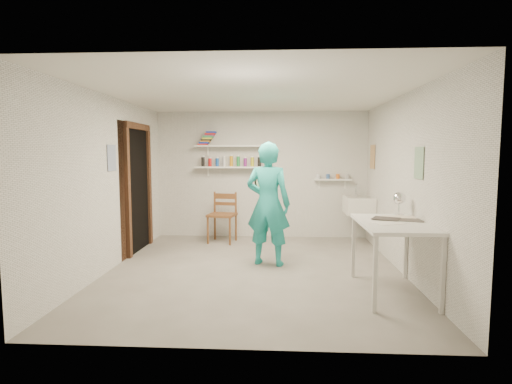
# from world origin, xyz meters

# --- Properties ---
(floor) EXTENTS (4.00, 4.50, 0.02)m
(floor) POSITION_xyz_m (0.00, 0.00, -0.01)
(floor) COLOR slate
(floor) RESTS_ON ground
(ceiling) EXTENTS (4.00, 4.50, 0.02)m
(ceiling) POSITION_xyz_m (0.00, 0.00, 2.41)
(ceiling) COLOR silver
(ceiling) RESTS_ON wall_back
(wall_back) EXTENTS (4.00, 0.02, 2.40)m
(wall_back) POSITION_xyz_m (0.00, 2.26, 1.20)
(wall_back) COLOR silver
(wall_back) RESTS_ON ground
(wall_front) EXTENTS (4.00, 0.02, 2.40)m
(wall_front) POSITION_xyz_m (0.00, -2.26, 1.20)
(wall_front) COLOR silver
(wall_front) RESTS_ON ground
(wall_left) EXTENTS (0.02, 4.50, 2.40)m
(wall_left) POSITION_xyz_m (-2.01, 0.00, 1.20)
(wall_left) COLOR silver
(wall_left) RESTS_ON ground
(wall_right) EXTENTS (0.02, 4.50, 2.40)m
(wall_right) POSITION_xyz_m (2.01, 0.00, 1.20)
(wall_right) COLOR silver
(wall_right) RESTS_ON ground
(doorway_recess) EXTENTS (0.02, 0.90, 2.00)m
(doorway_recess) POSITION_xyz_m (-1.99, 1.05, 1.00)
(doorway_recess) COLOR black
(doorway_recess) RESTS_ON wall_left
(corridor_box) EXTENTS (1.40, 1.50, 2.10)m
(corridor_box) POSITION_xyz_m (-2.70, 1.05, 1.05)
(corridor_box) COLOR brown
(corridor_box) RESTS_ON ground
(door_lintel) EXTENTS (0.06, 1.05, 0.10)m
(door_lintel) POSITION_xyz_m (-1.97, 1.05, 2.05)
(door_lintel) COLOR brown
(door_lintel) RESTS_ON wall_left
(door_jamb_near) EXTENTS (0.06, 0.10, 2.00)m
(door_jamb_near) POSITION_xyz_m (-1.97, 0.55, 1.00)
(door_jamb_near) COLOR brown
(door_jamb_near) RESTS_ON ground
(door_jamb_far) EXTENTS (0.06, 0.10, 2.00)m
(door_jamb_far) POSITION_xyz_m (-1.97, 1.55, 1.00)
(door_jamb_far) COLOR brown
(door_jamb_far) RESTS_ON ground
(shelf_lower) EXTENTS (1.50, 0.22, 0.03)m
(shelf_lower) POSITION_xyz_m (-0.50, 2.13, 1.35)
(shelf_lower) COLOR white
(shelf_lower) RESTS_ON wall_back
(shelf_upper) EXTENTS (1.50, 0.22, 0.03)m
(shelf_upper) POSITION_xyz_m (-0.50, 2.13, 1.75)
(shelf_upper) COLOR white
(shelf_upper) RESTS_ON wall_back
(ledge_shelf) EXTENTS (0.70, 0.14, 0.03)m
(ledge_shelf) POSITION_xyz_m (1.35, 2.17, 1.12)
(ledge_shelf) COLOR white
(ledge_shelf) RESTS_ON wall_back
(poster_left) EXTENTS (0.01, 0.28, 0.36)m
(poster_left) POSITION_xyz_m (-1.99, 0.05, 1.55)
(poster_left) COLOR #334C7F
(poster_left) RESTS_ON wall_left
(poster_right_a) EXTENTS (0.01, 0.34, 0.42)m
(poster_right_a) POSITION_xyz_m (1.99, 1.80, 1.55)
(poster_right_a) COLOR #995933
(poster_right_a) RESTS_ON wall_right
(poster_right_b) EXTENTS (0.01, 0.30, 0.38)m
(poster_right_b) POSITION_xyz_m (1.99, -0.55, 1.50)
(poster_right_b) COLOR #3F724C
(poster_right_b) RESTS_ON wall_right
(belfast_sink) EXTENTS (0.48, 0.60, 0.30)m
(belfast_sink) POSITION_xyz_m (1.75, 1.70, 0.70)
(belfast_sink) COLOR white
(belfast_sink) RESTS_ON wall_right
(man) EXTENTS (0.73, 0.57, 1.78)m
(man) POSITION_xyz_m (0.18, 0.31, 0.89)
(man) COLOR #22ABA5
(man) RESTS_ON ground
(wall_clock) EXTENTS (0.32, 0.11, 0.32)m
(wall_clock) POSITION_xyz_m (0.13, 0.53, 1.18)
(wall_clock) COLOR beige
(wall_clock) RESTS_ON man
(wooden_chair) EXTENTS (0.54, 0.52, 1.01)m
(wooden_chair) POSITION_xyz_m (-0.69, 1.70, 0.50)
(wooden_chair) COLOR brown
(wooden_chair) RESTS_ON ground
(work_table) EXTENTS (0.75, 1.25, 0.83)m
(work_table) POSITION_xyz_m (1.64, -0.82, 0.42)
(work_table) COLOR silver
(work_table) RESTS_ON ground
(desk_lamp) EXTENTS (0.16, 0.16, 0.16)m
(desk_lamp) POSITION_xyz_m (1.85, -0.32, 1.05)
(desk_lamp) COLOR silver
(desk_lamp) RESTS_ON work_table
(spray_cans) EXTENTS (1.32, 0.06, 0.17)m
(spray_cans) POSITION_xyz_m (-0.50, 2.13, 1.45)
(spray_cans) COLOR black
(spray_cans) RESTS_ON shelf_lower
(book_stack) EXTENTS (0.34, 0.14, 0.25)m
(book_stack) POSITION_xyz_m (-1.02, 2.13, 1.89)
(book_stack) COLOR red
(book_stack) RESTS_ON shelf_upper
(ledge_pots) EXTENTS (0.48, 0.07, 0.09)m
(ledge_pots) POSITION_xyz_m (1.35, 2.17, 1.18)
(ledge_pots) COLOR silver
(ledge_pots) RESTS_ON ledge_shelf
(papers) EXTENTS (0.30, 0.22, 0.02)m
(papers) POSITION_xyz_m (1.64, -0.82, 0.84)
(papers) COLOR silver
(papers) RESTS_ON work_table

